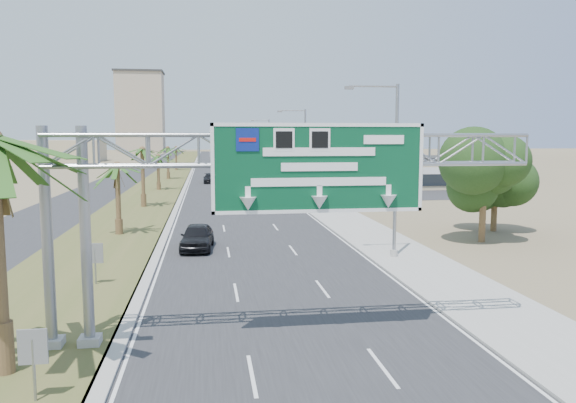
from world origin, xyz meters
The scene contains 29 objects.
road centered at (0.00, 110.00, 0.01)m, with size 12.00×300.00×0.02m, color #28282B.
sidewalk_right centered at (8.50, 110.00, 0.05)m, with size 4.00×300.00×0.10m, color #9E9B93.
median_grass centered at (-10.00, 110.00, 0.06)m, with size 7.00×300.00×0.12m, color #4D5425.
opposing_road centered at (-17.00, 110.00, 0.01)m, with size 8.00×300.00×0.02m, color #28282B.
sign_gantry centered at (-1.06, 9.93, 6.06)m, with size 16.75×1.24×7.50m.
palm_row_b centered at (-9.50, 32.00, 4.90)m, with size 3.99×3.99×5.95m.
palm_row_c centered at (-9.50, 48.00, 5.66)m, with size 3.99×3.99×6.75m.
palm_row_d centered at (-9.50, 66.00, 4.42)m, with size 3.99×3.99×5.45m.
palm_row_e centered at (-9.50, 85.00, 5.09)m, with size 3.99×3.99×6.15m.
palm_row_f centered at (-9.50, 110.00, 4.71)m, with size 3.99×3.99×5.75m.
streetlight_near centered at (7.30, 22.00, 4.69)m, with size 3.27×0.44×10.00m.
streetlight_mid centered at (7.30, 52.00, 4.69)m, with size 3.27×0.44×10.00m.
streetlight_far centered at (7.30, 88.00, 4.69)m, with size 3.27×0.44×10.00m.
signal_mast centered at (5.17, 71.97, 4.85)m, with size 10.28×0.71×8.00m.
store_building centered at (22.00, 66.00, 2.00)m, with size 18.00×10.00×4.00m, color tan.
oak_near centered at (15.00, 26.00, 4.53)m, with size 4.50×4.50×6.80m.
oak_far centered at (18.00, 30.00, 3.82)m, with size 3.50×3.50×5.60m.
median_signback_a centered at (-7.80, 6.00, 1.45)m, with size 0.75×0.08×2.08m.
median_signback_b centered at (-8.50, 18.00, 1.45)m, with size 0.75×0.08×2.08m.
tower_distant centered at (-32.00, 250.00, 17.50)m, with size 20.00×16.00×35.00m, color tan.
building_distant_left centered at (-45.00, 160.00, 3.00)m, with size 24.00×14.00×6.00m, color tan.
building_distant_right centered at (30.00, 140.00, 2.50)m, with size 20.00×12.00×5.00m, color tan.
car_left_lane centered at (-3.89, 26.15, 0.80)m, with size 1.89×4.71×1.60m, color black.
car_mid_lane centered at (-0.98, 59.74, 0.64)m, with size 1.36×3.91×1.29m, color maroon.
car_right_lane centered at (5.39, 69.64, 0.80)m, with size 2.64×5.73×1.59m, color gray.
car_far centered at (-2.77, 76.90, 0.70)m, with size 1.97×4.85×1.41m, color black.
pole_sign_red_near centered at (9.00, 41.93, 6.36)m, with size 2.35×1.12×8.17m.
pole_sign_blue centered at (10.59, 50.13, 6.08)m, with size 1.98×0.99×8.13m.
pole_sign_red_far centered at (11.95, 82.15, 5.75)m, with size 2.21×0.40×7.35m.
Camera 1 is at (-3.22, -8.89, 7.06)m, focal length 35.00 mm.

